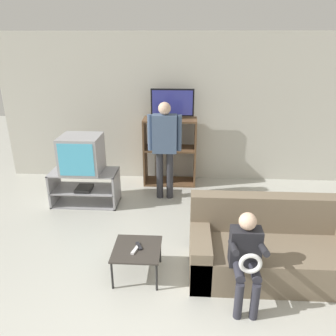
{
  "coord_description": "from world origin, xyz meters",
  "views": [
    {
      "loc": [
        0.13,
        -1.77,
        2.48
      ],
      "look_at": [
        -0.1,
        2.2,
        0.9
      ],
      "focal_mm": 35.0,
      "sensor_mm": 36.0,
      "label": 1
    }
  ],
  "objects_px": {
    "television_main": "(82,154)",
    "snack_table": "(137,251)",
    "tv_stand": "(85,188)",
    "person_seated_child": "(246,254)",
    "television_flat": "(172,105)",
    "media_shelf": "(170,151)",
    "remote_control_black": "(139,246)",
    "couch": "(273,250)",
    "remote_control_white": "(135,250)",
    "person_standing_adult": "(165,142)"
  },
  "relations": [
    {
      "from": "television_main",
      "to": "snack_table",
      "type": "xyz_separation_m",
      "value": [
        1.08,
        -1.68,
        -0.52
      ]
    },
    {
      "from": "tv_stand",
      "to": "person_seated_child",
      "type": "relative_size",
      "value": 1.08
    },
    {
      "from": "television_main",
      "to": "snack_table",
      "type": "height_order",
      "value": "television_main"
    },
    {
      "from": "tv_stand",
      "to": "television_flat",
      "type": "height_order",
      "value": "television_flat"
    },
    {
      "from": "media_shelf",
      "to": "remote_control_black",
      "type": "relative_size",
      "value": 8.3
    },
    {
      "from": "media_shelf",
      "to": "remote_control_black",
      "type": "xyz_separation_m",
      "value": [
        -0.21,
        -2.52,
        -0.25
      ]
    },
    {
      "from": "snack_table",
      "to": "couch",
      "type": "xyz_separation_m",
      "value": [
        1.51,
        0.16,
        -0.04
      ]
    },
    {
      "from": "tv_stand",
      "to": "person_seated_child",
      "type": "height_order",
      "value": "person_seated_child"
    },
    {
      "from": "television_main",
      "to": "remote_control_white",
      "type": "relative_size",
      "value": 4.18
    },
    {
      "from": "tv_stand",
      "to": "remote_control_white",
      "type": "relative_size",
      "value": 7.17
    },
    {
      "from": "television_main",
      "to": "person_standing_adult",
      "type": "distance_m",
      "value": 1.29
    },
    {
      "from": "tv_stand",
      "to": "snack_table",
      "type": "distance_m",
      "value": 1.99
    },
    {
      "from": "snack_table",
      "to": "remote_control_white",
      "type": "relative_size",
      "value": 3.59
    },
    {
      "from": "tv_stand",
      "to": "person_standing_adult",
      "type": "distance_m",
      "value": 1.46
    },
    {
      "from": "tv_stand",
      "to": "media_shelf",
      "type": "bearing_deg",
      "value": 34.2
    },
    {
      "from": "snack_table",
      "to": "couch",
      "type": "distance_m",
      "value": 1.52
    },
    {
      "from": "tv_stand",
      "to": "person_standing_adult",
      "type": "bearing_deg",
      "value": 12.34
    },
    {
      "from": "remote_control_black",
      "to": "person_standing_adult",
      "type": "height_order",
      "value": "person_standing_adult"
    },
    {
      "from": "snack_table",
      "to": "remote_control_black",
      "type": "distance_m",
      "value": 0.06
    },
    {
      "from": "tv_stand",
      "to": "remote_control_white",
      "type": "height_order",
      "value": "tv_stand"
    },
    {
      "from": "couch",
      "to": "snack_table",
      "type": "bearing_deg",
      "value": -174.13
    },
    {
      "from": "couch",
      "to": "television_flat",
      "type": "bearing_deg",
      "value": 117.13
    },
    {
      "from": "tv_stand",
      "to": "person_standing_adult",
      "type": "relative_size",
      "value": 0.65
    },
    {
      "from": "couch",
      "to": "media_shelf",
      "type": "bearing_deg",
      "value": 118.14
    },
    {
      "from": "remote_control_white",
      "to": "person_standing_adult",
      "type": "height_order",
      "value": "person_standing_adult"
    },
    {
      "from": "couch",
      "to": "remote_control_black",
      "type": "bearing_deg",
      "value": -175.23
    },
    {
      "from": "remote_control_black",
      "to": "person_standing_adult",
      "type": "xyz_separation_m",
      "value": [
        0.16,
        1.91,
        0.6
      ]
    },
    {
      "from": "tv_stand",
      "to": "remote_control_black",
      "type": "xyz_separation_m",
      "value": [
        1.09,
        -1.64,
        0.09
      ]
    },
    {
      "from": "media_shelf",
      "to": "person_seated_child",
      "type": "xyz_separation_m",
      "value": [
        0.88,
        -2.88,
        -0.05
      ]
    },
    {
      "from": "tv_stand",
      "to": "remote_control_white",
      "type": "xyz_separation_m",
      "value": [
        1.06,
        -1.72,
        0.09
      ]
    },
    {
      "from": "remote_control_black",
      "to": "person_standing_adult",
      "type": "bearing_deg",
      "value": 59.73
    },
    {
      "from": "television_flat",
      "to": "remote_control_black",
      "type": "distance_m",
      "value": 2.78
    },
    {
      "from": "remote_control_black",
      "to": "person_seated_child",
      "type": "relative_size",
      "value": 0.15
    },
    {
      "from": "television_main",
      "to": "person_seated_child",
      "type": "relative_size",
      "value": 0.63
    },
    {
      "from": "snack_table",
      "to": "person_seated_child",
      "type": "height_order",
      "value": "person_seated_child"
    },
    {
      "from": "television_flat",
      "to": "person_standing_adult",
      "type": "height_order",
      "value": "television_flat"
    },
    {
      "from": "remote_control_white",
      "to": "snack_table",
      "type": "bearing_deg",
      "value": 90.46
    },
    {
      "from": "person_standing_adult",
      "to": "person_seated_child",
      "type": "xyz_separation_m",
      "value": [
        0.93,
        -2.27,
        -0.4
      ]
    },
    {
      "from": "television_flat",
      "to": "remote_control_white",
      "type": "relative_size",
      "value": 5.09
    },
    {
      "from": "remote_control_white",
      "to": "couch",
      "type": "distance_m",
      "value": 1.54
    },
    {
      "from": "television_flat",
      "to": "snack_table",
      "type": "relative_size",
      "value": 1.42
    },
    {
      "from": "remote_control_black",
      "to": "television_flat",
      "type": "bearing_deg",
      "value": 58.87
    },
    {
      "from": "tv_stand",
      "to": "remote_control_black",
      "type": "bearing_deg",
      "value": -56.37
    },
    {
      "from": "remote_control_black",
      "to": "couch",
      "type": "bearing_deg",
      "value": -20.77
    },
    {
      "from": "television_flat",
      "to": "remote_control_black",
      "type": "relative_size",
      "value": 5.09
    },
    {
      "from": "television_flat",
      "to": "person_standing_adult",
      "type": "bearing_deg",
      "value": -98.16
    },
    {
      "from": "television_main",
      "to": "snack_table",
      "type": "bearing_deg",
      "value": -57.22
    },
    {
      "from": "remote_control_white",
      "to": "television_main",
      "type": "bearing_deg",
      "value": 138.57
    },
    {
      "from": "television_main",
      "to": "couch",
      "type": "relative_size",
      "value": 0.32
    },
    {
      "from": "remote_control_black",
      "to": "snack_table",
      "type": "bearing_deg",
      "value": -146.95
    }
  ]
}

